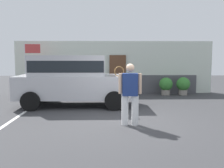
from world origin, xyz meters
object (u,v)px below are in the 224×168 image
at_px(potted_plant_by_porch, 166,85).
at_px(potted_plant_secondary, 183,85).
at_px(flag_pole, 29,59).
at_px(tennis_player_man, 130,93).
at_px(parked_suv, 73,78).

distance_m(potted_plant_by_porch, potted_plant_secondary, 0.91).
relative_size(potted_plant_by_porch, flag_pole, 0.34).
bearing_deg(potted_plant_by_porch, tennis_player_man, -112.79).
height_order(tennis_player_man, potted_plant_by_porch, tennis_player_man).
bearing_deg(tennis_player_man, parked_suv, -51.19).
xyz_separation_m(tennis_player_man, potted_plant_secondary, (3.38, 5.84, -0.41)).
height_order(potted_plant_secondary, flag_pole, flag_pole).
bearing_deg(potted_plant_secondary, tennis_player_man, -120.02).
distance_m(parked_suv, flag_pole, 3.78).
height_order(parked_suv, potted_plant_by_porch, parked_suv).
height_order(potted_plant_by_porch, potted_plant_secondary, potted_plant_secondary).
relative_size(potted_plant_by_porch, potted_plant_secondary, 0.99).
bearing_deg(potted_plant_secondary, potted_plant_by_porch, 178.78).
relative_size(tennis_player_man, potted_plant_secondary, 1.91).
relative_size(tennis_player_man, flag_pole, 0.66).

